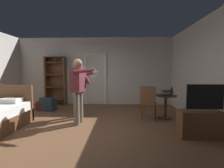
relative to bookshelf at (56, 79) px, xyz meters
name	(u,v)px	position (x,y,z in m)	size (l,w,h in m)	color
ground_plane	(78,128)	(1.59, -2.74, -1.07)	(7.03, 7.03, 0.00)	brown
wall_back	(95,71)	(1.59, 0.23, 0.33)	(6.63, 0.12, 2.79)	beige
wall_right	(214,72)	(4.85, -2.74, 0.33)	(0.12, 6.06, 2.79)	beige
doorway_frame	(95,75)	(1.63, 0.15, 0.15)	(0.93, 0.08, 2.13)	white
bookshelf	(56,79)	(0.00, 0.00, 0.00)	(0.84, 0.32, 2.00)	brown
tv_flatscreen	(207,122)	(4.49, -3.20, -0.73)	(1.17, 0.40, 1.13)	brown
side_table	(166,103)	(4.01, -1.82, -0.60)	(0.63, 0.63, 0.70)	#4C331E
laptop	(166,93)	(3.99, -1.86, -0.32)	(0.41, 0.42, 0.15)	black
bottle_on_table	(172,92)	(4.15, -1.90, -0.25)	(0.06, 0.06, 0.27)	#3F3021
wooden_chair	(148,101)	(3.46, -2.04, -0.52)	(0.53, 0.53, 0.99)	brown
person_blue_shirt	(79,86)	(1.54, -2.42, -0.06)	(0.72, 0.69, 1.73)	gray
person_striped_shirt	(79,86)	(1.42, -1.84, -0.11)	(0.70, 0.61, 1.66)	#333338
suitcase_dark	(45,106)	(-0.06, -0.97, -0.91)	(0.46, 0.36, 0.33)	#4C1919
suitcase_small	(48,104)	(0.09, -1.06, -0.84)	(0.51, 0.28, 0.45)	#1E2D38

